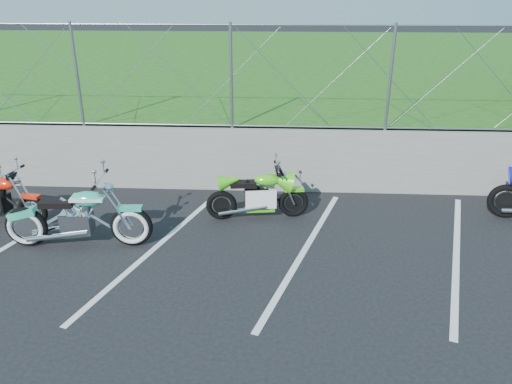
{
  "coord_description": "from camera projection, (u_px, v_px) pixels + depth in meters",
  "views": [
    {
      "loc": [
        1.99,
        -6.06,
        4.01
      ],
      "look_at": [
        1.59,
        1.3,
        0.86
      ],
      "focal_mm": 35.0,
      "sensor_mm": 36.0,
      "label": 1
    }
  ],
  "objects": [
    {
      "name": "ground",
      "position": [
        142.0,
        279.0,
        7.24
      ],
      "size": [
        90.0,
        90.0,
        0.0
      ],
      "primitive_type": "plane",
      "color": "black",
      "rests_on": "ground"
    },
    {
      "name": "retaining_wall",
      "position": [
        184.0,
        158.0,
        10.2
      ],
      "size": [
        30.0,
        0.22,
        1.3
      ],
      "primitive_type": "cube",
      "color": "slate",
      "rests_on": "ground"
    },
    {
      "name": "grass_field",
      "position": [
        232.0,
        73.0,
        19.38
      ],
      "size": [
        30.0,
        20.0,
        1.3
      ],
      "primitive_type": "cube",
      "color": "#215316",
      "rests_on": "ground"
    },
    {
      "name": "chain_link_fence",
      "position": [
        179.0,
        77.0,
        9.55
      ],
      "size": [
        28.0,
        0.03,
        2.0
      ],
      "color": "gray",
      "rests_on": "retaining_wall"
    },
    {
      "name": "parking_lines",
      "position": [
        231.0,
        247.0,
        8.1
      ],
      "size": [
        18.29,
        4.31,
        0.01
      ],
      "color": "silver",
      "rests_on": "ground"
    },
    {
      "name": "cruiser_turquoise",
      "position": [
        80.0,
        219.0,
        7.98
      ],
      "size": [
        2.38,
        0.75,
        1.18
      ],
      "rotation": [
        0.0,
        0.0,
        0.06
      ],
      "color": "black",
      "rests_on": "ground"
    },
    {
      "name": "sportbike_green",
      "position": [
        259.0,
        197.0,
        8.96
      ],
      "size": [
        1.86,
        0.66,
        0.97
      ],
      "rotation": [
        0.0,
        0.0,
        0.14
      ],
      "color": "black",
      "rests_on": "ground"
    }
  ]
}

